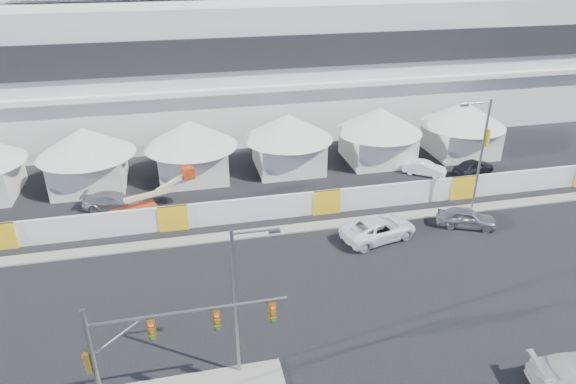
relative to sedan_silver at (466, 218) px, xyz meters
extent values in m
plane|color=black|center=(-15.84, -10.09, -0.75)|extent=(160.00, 160.00, 0.00)
cube|color=gray|center=(4.16, 2.41, -0.69)|extent=(80.00, 1.20, 0.12)
cube|color=silver|center=(-7.84, 31.91, 6.25)|extent=(80.00, 24.00, 14.00)
cube|color=black|center=(-7.84, 19.76, 9.05)|extent=(68.00, 0.30, 3.20)
cube|color=white|center=(-7.84, 19.51, 5.55)|extent=(72.00, 0.80, 0.50)
cube|color=silver|center=(-28.84, 13.91, 0.75)|extent=(6.00, 6.00, 3.00)
cone|color=silver|center=(-28.84, 13.91, 3.45)|extent=(8.40, 8.40, 2.40)
cube|color=silver|center=(-19.84, 13.91, 0.75)|extent=(6.00, 6.00, 3.00)
cone|color=silver|center=(-19.84, 13.91, 3.45)|extent=(8.40, 8.40, 2.40)
cube|color=silver|center=(-10.84, 13.91, 0.75)|extent=(6.00, 6.00, 3.00)
cone|color=silver|center=(-10.84, 13.91, 3.45)|extent=(8.40, 8.40, 2.40)
cube|color=silver|center=(-1.84, 13.91, 0.75)|extent=(6.00, 6.00, 3.00)
cone|color=silver|center=(-1.84, 13.91, 3.45)|extent=(8.40, 8.40, 2.40)
cube|color=silver|center=(7.16, 13.91, 0.75)|extent=(6.00, 6.00, 3.00)
cone|color=silver|center=(7.16, 13.91, 3.45)|extent=(8.40, 8.40, 2.40)
cube|color=white|center=(-9.84, 4.41, 0.25)|extent=(70.00, 0.25, 2.00)
imported|color=#9C9CA0|center=(0.00, 0.00, 0.00)|extent=(3.36, 4.72, 1.49)
imported|color=white|center=(-7.20, -0.19, 0.05)|extent=(3.99, 6.21, 1.59)
imported|color=white|center=(1.24, 9.58, -0.10)|extent=(3.37, 3.97, 1.29)
imported|color=black|center=(5.74, 8.69, -0.02)|extent=(2.92, 4.57, 1.45)
imported|color=#B6B7BB|center=(-26.60, 8.95, -0.05)|extent=(2.82, 5.05, 1.38)
cylinder|color=gray|center=(-25.23, -12.84, 2.66)|extent=(0.22, 0.22, 6.51)
cylinder|color=gray|center=(-21.07, -12.84, 5.10)|extent=(8.32, 0.14, 0.14)
cube|color=#594714|center=(-22.69, -12.84, 4.46)|extent=(0.32, 0.22, 1.05)
cube|color=#594714|center=(-19.98, -12.84, 4.46)|extent=(0.32, 0.22, 1.05)
cube|color=#594714|center=(-17.54, -12.84, 4.46)|extent=(0.32, 0.22, 1.05)
cube|color=#594714|center=(-25.45, -12.84, 3.20)|extent=(0.22, 0.32, 1.05)
cylinder|color=slate|center=(-18.96, -10.89, 3.52)|extent=(0.16, 0.16, 8.23)
cylinder|color=slate|center=(-17.95, -10.89, 7.45)|extent=(2.01, 0.11, 0.11)
cube|color=slate|center=(-17.04, -10.89, 7.36)|extent=(0.55, 0.23, 0.14)
cylinder|color=gray|center=(1.97, 2.41, 3.85)|extent=(0.18, 0.18, 9.19)
cylinder|color=gray|center=(0.85, 2.41, 8.24)|extent=(2.25, 0.12, 0.12)
cube|color=gray|center=(-0.17, 2.41, 8.14)|extent=(0.61, 0.26, 0.15)
cube|color=yellow|center=(2.23, 2.41, 5.38)|extent=(0.03, 0.61, 1.43)
cube|color=#B83111|center=(-24.75, 6.39, -0.22)|extent=(3.79, 2.65, 1.06)
cube|color=beige|center=(-23.60, 6.39, 1.18)|extent=(3.55, 1.59, 0.34)
cube|color=beige|center=(-21.48, 6.39, 1.76)|extent=(2.76, 1.26, 1.17)
cube|color=#B83111|center=(-20.13, 6.39, 2.24)|extent=(1.11, 1.11, 0.96)
camera|label=1|loc=(-20.77, -30.36, 19.14)|focal=32.00mm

